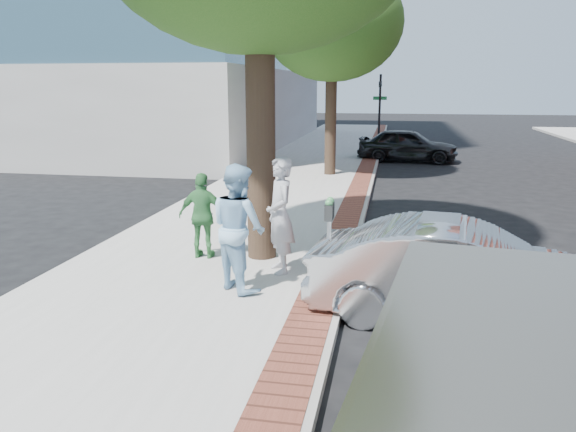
% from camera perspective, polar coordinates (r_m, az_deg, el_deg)
% --- Properties ---
extents(ground, '(120.00, 120.00, 0.00)m').
position_cam_1_polar(ground, '(8.68, -1.66, -8.90)').
color(ground, black).
rests_on(ground, ground).
extents(sidewalk, '(5.00, 60.00, 0.15)m').
position_cam_1_polar(sidewalk, '(16.49, -0.80, 2.03)').
color(sidewalk, '#9E9991').
rests_on(sidewalk, ground).
extents(brick_strip, '(0.60, 60.00, 0.01)m').
position_cam_1_polar(brick_strip, '(16.18, 6.86, 2.02)').
color(brick_strip, brown).
rests_on(brick_strip, sidewalk).
extents(curb, '(0.10, 60.00, 0.15)m').
position_cam_1_polar(curb, '(16.18, 8.09, 1.69)').
color(curb, gray).
rests_on(curb, ground).
extents(office_base, '(18.20, 22.20, 4.00)m').
position_cam_1_polar(office_base, '(33.32, -15.80, 10.52)').
color(office_base, gray).
rests_on(office_base, ground).
extents(signal_near, '(0.70, 0.15, 3.80)m').
position_cam_1_polar(signal_near, '(29.88, 9.30, 11.06)').
color(signal_near, black).
rests_on(signal_near, ground).
extents(tree_far, '(4.80, 4.80, 7.14)m').
position_cam_1_polar(tree_far, '(20.08, 4.53, 18.96)').
color(tree_far, black).
rests_on(tree_far, sidewalk).
extents(parking_meter, '(0.12, 0.32, 1.47)m').
position_cam_1_polar(parking_meter, '(8.43, 4.20, -0.96)').
color(parking_meter, gray).
rests_on(parking_meter, sidewalk).
extents(person_gray, '(0.74, 0.85, 1.97)m').
position_cam_1_polar(person_gray, '(9.38, -0.82, 0.07)').
color(person_gray, '#9E9EA2').
rests_on(person_gray, sidewalk).
extents(person_officer, '(1.21, 1.19, 1.97)m').
position_cam_1_polar(person_officer, '(8.63, -5.06, -1.14)').
color(person_officer, '#92C2E2').
rests_on(person_officer, sidewalk).
extents(person_green, '(0.93, 0.40, 1.57)m').
position_cam_1_polar(person_green, '(10.33, -8.60, 0.03)').
color(person_green, '#3A8143').
rests_on(person_green, sidewalk).
extents(sedan_silver, '(4.41, 1.98, 1.41)m').
position_cam_1_polar(sedan_silver, '(8.17, 17.39, -5.68)').
color(sedan_silver, '#B1B5B9').
rests_on(sedan_silver, ground).
extents(bg_car, '(4.38, 2.08, 1.44)m').
position_cam_1_polar(bg_car, '(25.06, 12.06, 7.07)').
color(bg_car, black).
rests_on(bg_car, ground).
extents(van, '(2.46, 5.07, 1.80)m').
position_cam_1_polar(van, '(4.33, 21.74, -19.51)').
color(van, gray).
rests_on(van, ground).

